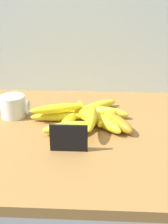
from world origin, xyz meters
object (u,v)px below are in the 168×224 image
(banana_0, at_px, (68,128))
(banana_12, at_px, (57,109))
(chalkboard_sign, at_px, (69,139))
(banana_2, at_px, (60,116))
(banana_6, at_px, (109,117))
(banana_9, at_px, (88,126))
(banana_11, at_px, (91,117))
(banana_7, at_px, (85,115))
(banana_3, at_px, (118,123))
(banana_8, at_px, (67,123))
(banana_10, at_px, (97,107))
(banana_5, at_px, (82,110))
(banana_1, at_px, (108,112))
(banana_4, at_px, (103,121))
(coffee_mug, at_px, (14,106))

(banana_0, distance_m, banana_12, 0.11)
(chalkboard_sign, height_order, banana_2, chalkboard_sign)
(banana_12, bearing_deg, chalkboard_sign, -73.02)
(banana_6, distance_m, banana_9, 0.10)
(banana_0, height_order, banana_11, banana_11)
(chalkboard_sign, xyz_separation_m, banana_2, (-0.05, 0.20, -0.02))
(chalkboard_sign, bearing_deg, banana_7, 80.04)
(banana_3, relative_size, banana_11, 0.75)
(chalkboard_sign, distance_m, banana_0, 0.11)
(banana_8, distance_m, banana_10, 0.17)
(banana_5, relative_size, banana_11, 0.85)
(banana_7, relative_size, banana_11, 0.76)
(banana_9, xyz_separation_m, banana_10, (0.03, 0.16, 0.00))
(banana_6, xyz_separation_m, banana_7, (-0.08, 0.01, 0.00))
(banana_1, relative_size, banana_7, 1.02)
(banana_5, xyz_separation_m, banana_8, (-0.04, -0.12, 0.00))
(banana_4, height_order, banana_11, banana_11)
(chalkboard_sign, height_order, banana_11, chalkboard_sign)
(chalkboard_sign, relative_size, banana_12, 0.59)
(banana_8, bearing_deg, banana_4, 6.47)
(banana_0, distance_m, banana_1, 0.19)
(coffee_mug, relative_size, banana_1, 0.66)
(banana_6, height_order, banana_9, banana_6)
(banana_2, bearing_deg, banana_12, -146.24)
(banana_3, distance_m, banana_9, 0.10)
(banana_4, height_order, banana_9, banana_4)
(banana_0, xyz_separation_m, banana_4, (0.11, 0.06, 0.00))
(banana_1, bearing_deg, banana_8, -144.60)
(chalkboard_sign, height_order, banana_4, chalkboard_sign)
(chalkboard_sign, xyz_separation_m, coffee_mug, (-0.22, 0.23, 0.00))
(banana_1, relative_size, banana_9, 0.98)
(banana_0, distance_m, banana_7, 0.12)
(banana_3, distance_m, banana_7, 0.13)
(banana_1, xyz_separation_m, banana_7, (-0.08, -0.04, 0.00))
(banana_4, height_order, banana_8, banana_4)
(banana_8, bearing_deg, banana_9, -12.69)
(banana_11, bearing_deg, banana_1, 64.92)
(chalkboard_sign, xyz_separation_m, banana_9, (0.05, 0.13, -0.02))
(banana_3, bearing_deg, banana_7, 151.83)
(banana_1, height_order, banana_9, banana_1)
(chalkboard_sign, height_order, banana_12, chalkboard_sign)
(chalkboard_sign, xyz_separation_m, banana_0, (-0.01, 0.11, -0.02))
(coffee_mug, bearing_deg, banana_7, -4.10)
(banana_4, bearing_deg, banana_7, 141.87)
(banana_1, xyz_separation_m, banana_9, (-0.07, -0.11, -0.00))
(banana_2, xyz_separation_m, banana_3, (0.20, -0.05, 0.01))
(banana_3, bearing_deg, banana_8, -179.62)
(chalkboard_sign, relative_size, banana_8, 0.71)
(chalkboard_sign, bearing_deg, banana_3, 44.89)
(coffee_mug, xyz_separation_m, banana_6, (0.34, -0.03, -0.02))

